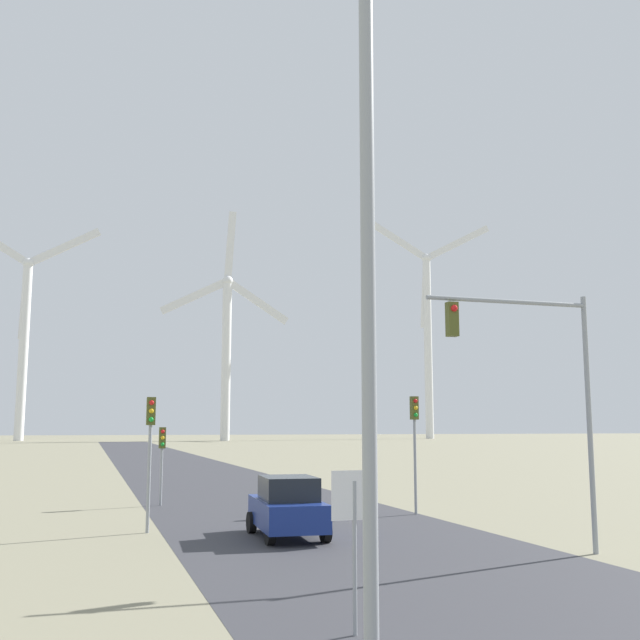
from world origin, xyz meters
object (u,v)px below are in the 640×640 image
at_px(streetlamp, 366,69).
at_px(wind_turbine_left, 25,329).
at_px(car_approaching, 287,507).
at_px(traffic_light_mast_overhead, 537,368).
at_px(traffic_light_post_near_right, 371,434).
at_px(traffic_light_post_near_left, 150,433).
at_px(traffic_light_post_mid_right, 415,428).
at_px(stop_sign_near, 354,519).
at_px(wind_turbine_center, 227,340).
at_px(wind_turbine_right, 428,327).
at_px(traffic_light_post_mid_left, 162,448).

bearing_deg(streetlamp, wind_turbine_left, 95.83).
height_order(streetlamp, wind_turbine_left, wind_turbine_left).
bearing_deg(car_approaching, traffic_light_mast_overhead, -43.28).
height_order(traffic_light_post_near_right, wind_turbine_left, wind_turbine_left).
distance_m(traffic_light_post_near_left, traffic_light_post_near_right, 9.69).
bearing_deg(traffic_light_post_mid_right, stop_sign_near, -117.69).
height_order(traffic_light_mast_overhead, wind_turbine_left, wind_turbine_left).
bearing_deg(wind_turbine_center, wind_turbine_right, 11.86).
xyz_separation_m(traffic_light_post_mid_left, wind_turbine_left, (-18.38, 156.10, 23.81)).
relative_size(stop_sign_near, traffic_light_mast_overhead, 0.38).
bearing_deg(wind_turbine_left, stop_sign_near, -83.71).
distance_m(traffic_light_post_near_right, wind_turbine_right, 181.37).
relative_size(traffic_light_post_near_left, wind_turbine_left, 0.08).
bearing_deg(traffic_light_post_mid_right, wind_turbine_right, 64.40).
relative_size(stop_sign_near, wind_turbine_right, 0.04).
height_order(stop_sign_near, traffic_light_mast_overhead, traffic_light_mast_overhead).
height_order(traffic_light_post_mid_left, wind_turbine_left, wind_turbine_left).
bearing_deg(traffic_light_post_near_left, wind_turbine_right, 61.85).
bearing_deg(wind_turbine_right, wind_turbine_center, -168.14).
xyz_separation_m(traffic_light_post_mid_right, traffic_light_mast_overhead, (-0.74, -9.62, 1.61)).
bearing_deg(traffic_light_post_near_right, traffic_light_post_mid_right, -51.28).
xyz_separation_m(traffic_light_post_near_right, wind_turbine_center, (20.13, 148.47, 20.95)).
xyz_separation_m(traffic_light_mast_overhead, wind_turbine_center, (19.63, 159.64, 19.11)).
bearing_deg(wind_turbine_left, traffic_light_post_near_right, -80.74).
xyz_separation_m(traffic_light_post_near_left, wind_turbine_right, (88.03, 164.49, 27.75)).
bearing_deg(wind_turbine_left, traffic_light_post_mid_right, -80.39).
bearing_deg(traffic_light_post_mid_left, wind_turbine_center, 79.00).
height_order(traffic_light_post_near_right, traffic_light_mast_overhead, traffic_light_mast_overhead).
height_order(wind_turbine_left, wind_turbine_right, wind_turbine_right).
bearing_deg(car_approaching, streetlamp, -100.85).
bearing_deg(car_approaching, traffic_light_post_near_left, 149.58).
height_order(streetlamp, wind_turbine_right, wind_turbine_right).
bearing_deg(wind_turbine_center, wind_turbine_left, 165.27).
bearing_deg(traffic_light_post_mid_left, stop_sign_near, -86.86).
bearing_deg(traffic_light_post_mid_left, traffic_light_post_mid_right, -33.93).
bearing_deg(stop_sign_near, traffic_light_post_near_left, 100.11).
relative_size(streetlamp, traffic_light_post_mid_right, 2.88).
distance_m(traffic_light_post_near_right, traffic_light_mast_overhead, 11.33).
height_order(stop_sign_near, wind_turbine_right, wind_turbine_right).
distance_m(streetlamp, traffic_light_post_near_left, 17.21).
xyz_separation_m(streetlamp, traffic_light_mast_overhead, (8.23, 8.98, -2.95)).
relative_size(wind_turbine_center, wind_turbine_right, 0.90).
height_order(streetlamp, stop_sign_near, streetlamp).
bearing_deg(traffic_light_post_mid_right, wind_turbine_left, 99.61).
relative_size(traffic_light_post_mid_right, car_approaching, 1.07).
distance_m(streetlamp, traffic_light_post_near_right, 22.11).
bearing_deg(wind_turbine_right, traffic_light_mast_overhead, -114.54).
xyz_separation_m(traffic_light_post_mid_left, car_approaching, (2.82, -10.53, -1.52)).
xyz_separation_m(traffic_light_post_mid_right, wind_turbine_left, (-27.45, 162.21, 22.96)).
distance_m(car_approaching, wind_turbine_left, 169.87).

